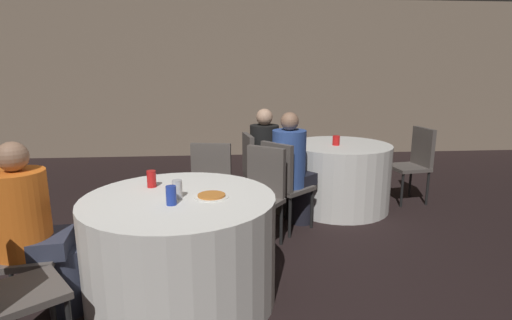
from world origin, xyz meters
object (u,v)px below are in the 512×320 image
object	(u,v)px
person_orange_shirt	(34,231)
soda_can_blue	(171,195)
chair_near_west	(7,241)
pizza_plate_near	(211,196)
chair_near_northeast	(261,188)
soda_can_red	(151,179)
chair_far_east	(416,158)
person_black_shirt	(271,162)
table_far	(339,176)
soda_can_silver	(177,189)
chair_near_north	(210,183)
chair_far_southwest	(282,179)
person_blue_shirt	(293,170)
chair_far_west	(256,167)
table_near	(181,249)

from	to	relation	value
person_orange_shirt	soda_can_blue	size ratio (longest dim) A/B	9.54
chair_near_west	pizza_plate_near	xyz separation A→B (m)	(1.27, 0.12, 0.22)
chair_near_northeast	soda_can_red	size ratio (longest dim) A/B	7.40
chair_far_east	chair_near_northeast	bearing A→B (deg)	110.00
chair_near_west	person_black_shirt	xyz separation A→B (m)	(1.87, 1.80, 0.05)
chair_far_east	soda_can_blue	distance (m)	3.37
table_far	soda_can_red	world-z (taller)	soda_can_red
pizza_plate_near	soda_can_silver	size ratio (longest dim) A/B	1.92
soda_can_silver	person_black_shirt	bearing A→B (deg)	63.79
chair_near_north	chair_far_east	bearing A→B (deg)	-150.99
table_far	chair_far_east	bearing A→B (deg)	8.52
chair_far_southwest	person_blue_shirt	size ratio (longest dim) A/B	0.76
chair_near_west	chair_far_west	size ratio (longest dim) A/B	1.00
table_far	person_black_shirt	world-z (taller)	person_black_shirt
chair_near_north	pizza_plate_near	bearing A→B (deg)	101.80
chair_far_west	chair_far_southwest	size ratio (longest dim) A/B	1.00
person_orange_shirt	soda_can_silver	bearing A→B (deg)	88.76
table_far	chair_far_east	size ratio (longest dim) A/B	1.28
chair_near_northeast	person_orange_shirt	bearing A→B (deg)	69.19
chair_near_northeast	chair_far_southwest	bearing A→B (deg)	-92.08
chair_far_west	person_blue_shirt	xyz separation A→B (m)	(0.34, -0.38, 0.06)
chair_near_north	pizza_plate_near	distance (m)	1.10
person_blue_shirt	pizza_plate_near	xyz separation A→B (m)	(-0.78, -1.27, 0.16)
person_blue_shirt	soda_can_red	bearing A→B (deg)	-90.36
pizza_plate_near	person_orange_shirt	bearing A→B (deg)	-174.94
table_far	chair_far_southwest	xyz separation A→B (m)	(-0.76, -0.63, 0.16)
person_orange_shirt	person_blue_shirt	world-z (taller)	person_blue_shirt
chair_far_southwest	person_blue_shirt	world-z (taller)	person_blue_shirt
chair_near_west	chair_far_southwest	bearing A→B (deg)	116.06
chair_near_northeast	person_blue_shirt	world-z (taller)	person_blue_shirt
chair_far_east	person_orange_shirt	distance (m)	4.06
person_black_shirt	pizza_plate_near	bearing A→B (deg)	-28.34
chair_near_northeast	soda_can_red	bearing A→B (deg)	72.11
table_far	chair_near_west	distance (m)	3.31
person_blue_shirt	chair_near_west	bearing A→B (deg)	-95.76
chair_near_west	chair_far_east	bearing A→B (deg)	111.78
chair_near_north	person_orange_shirt	world-z (taller)	person_orange_shirt
soda_can_red	person_black_shirt	bearing A→B (deg)	53.63
table_near	table_far	distance (m)	2.42
chair_near_northeast	chair_far_west	bearing A→B (deg)	-54.48
chair_far_east	soda_can_red	bearing A→B (deg)	112.14
chair_near_west	chair_far_east	size ratio (longest dim) A/B	1.00
person_orange_shirt	soda_can_red	size ratio (longest dim) A/B	9.54
soda_can_blue	soda_can_silver	bearing A→B (deg)	80.21
chair_near_northeast	person_blue_shirt	xyz separation A→B (m)	(0.36, 0.40, 0.06)
table_far	chair_far_southwest	size ratio (longest dim) A/B	1.28
person_blue_shirt	pizza_plate_near	world-z (taller)	person_blue_shirt
chair_far_east	pizza_plate_near	size ratio (longest dim) A/B	3.86
table_far	soda_can_red	xyz separation A→B (m)	(-1.85, -1.53, 0.44)
chair_far_east	person_blue_shirt	distance (m)	1.75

